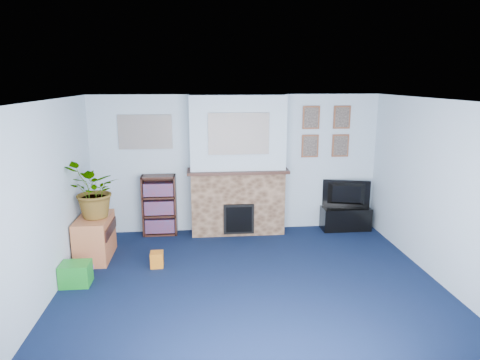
{
  "coord_description": "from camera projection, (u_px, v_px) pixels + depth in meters",
  "views": [
    {
      "loc": [
        -0.64,
        -5.09,
        2.64
      ],
      "look_at": [
        -0.07,
        0.86,
        1.24
      ],
      "focal_mm": 32.0,
      "sensor_mm": 36.0,
      "label": 1
    }
  ],
  "objects": [
    {
      "name": "toy_ball",
      "position": [
        87.0,
        268.0,
        5.92
      ],
      "size": [
        0.2,
        0.2,
        0.2
      ],
      "primitive_type": "sphere",
      "color": "purple",
      "rests_on": "ground"
    },
    {
      "name": "floor",
      "position": [
        252.0,
        286.0,
        5.6
      ],
      "size": [
        5.0,
        4.5,
        0.01
      ],
      "primitive_type": "cube",
      "color": "#0E1835",
      "rests_on": "ground"
    },
    {
      "name": "mantel_can",
      "position": [
        283.0,
        165.0,
        7.33
      ],
      "size": [
        0.06,
        0.06,
        0.11
      ],
      "primitive_type": "cylinder",
      "color": "orange",
      "rests_on": "chimney_breast"
    },
    {
      "name": "mantel_clock",
      "position": [
        237.0,
        165.0,
        7.26
      ],
      "size": [
        0.1,
        0.06,
        0.14
      ],
      "primitive_type": "cube",
      "color": "gold",
      "rests_on": "chimney_breast"
    },
    {
      "name": "bookshelf",
      "position": [
        160.0,
        206.0,
        7.4
      ],
      "size": [
        0.58,
        0.28,
        1.05
      ],
      "color": "#321912",
      "rests_on": "ground"
    },
    {
      "name": "portrait_bl",
      "position": [
        310.0,
        146.0,
        7.54
      ],
      "size": [
        0.3,
        0.03,
        0.4
      ],
      "primitive_type": "cube",
      "color": "brown",
      "rests_on": "wall_back"
    },
    {
      "name": "mantel_teddy",
      "position": [
        205.0,
        166.0,
        7.21
      ],
      "size": [
        0.13,
        0.13,
        0.13
      ],
      "primitive_type": "sphere",
      "color": "gray",
      "rests_on": "chimney_breast"
    },
    {
      "name": "wall_front",
      "position": [
        290.0,
        281.0,
        3.14
      ],
      "size": [
        5.0,
        0.04,
        2.4
      ],
      "primitive_type": "cube",
      "color": "silver",
      "rests_on": "ground"
    },
    {
      "name": "wall_back",
      "position": [
        237.0,
        164.0,
        7.5
      ],
      "size": [
        5.0,
        0.04,
        2.4
      ],
      "primitive_type": "cube",
      "color": "silver",
      "rests_on": "ground"
    },
    {
      "name": "television",
      "position": [
        346.0,
        194.0,
        7.62
      ],
      "size": [
        0.84,
        0.32,
        0.48
      ],
      "primitive_type": "imported",
      "rotation": [
        0.0,
        0.0,
        2.88
      ],
      "color": "black",
      "rests_on": "tv_stand"
    },
    {
      "name": "sideboard",
      "position": [
        95.0,
        236.0,
        6.43
      ],
      "size": [
        0.46,
        0.83,
        0.65
      ],
      "primitive_type": "cube",
      "color": "#BD673C",
      "rests_on": "ground"
    },
    {
      "name": "toy_block",
      "position": [
        157.0,
        260.0,
        6.17
      ],
      "size": [
        0.19,
        0.19,
        0.22
      ],
      "primitive_type": "cube",
      "rotation": [
        0.0,
        0.0,
        0.02
      ],
      "color": "orange",
      "rests_on": "ground"
    },
    {
      "name": "portrait_br",
      "position": [
        340.0,
        146.0,
        7.59
      ],
      "size": [
        0.3,
        0.03,
        0.4
      ],
      "primitive_type": "cube",
      "color": "brown",
      "rests_on": "wall_back"
    },
    {
      "name": "tv_stand",
      "position": [
        345.0,
        217.0,
        7.69
      ],
      "size": [
        0.86,
        0.36,
        0.41
      ],
      "primitive_type": "cube",
      "color": "black",
      "rests_on": "ground"
    },
    {
      "name": "collage_main",
      "position": [
        239.0,
        134.0,
        6.97
      ],
      "size": [
        1.0,
        0.03,
        0.68
      ],
      "primitive_type": "cube",
      "color": "gray",
      "rests_on": "chimney_breast"
    },
    {
      "name": "toy_tube",
      "position": [
        77.0,
        278.0,
        5.69
      ],
      "size": [
        0.28,
        0.13,
        0.16
      ],
      "primitive_type": "cylinder",
      "rotation": [
        0.0,
        1.43,
        0.0
      ],
      "color": "red",
      "rests_on": "ground"
    },
    {
      "name": "wall_left",
      "position": [
        44.0,
        204.0,
        5.09
      ],
      "size": [
        0.04,
        4.5,
        2.4
      ],
      "primitive_type": "cube",
      "color": "silver",
      "rests_on": "ground"
    },
    {
      "name": "wall_right",
      "position": [
        443.0,
        193.0,
        5.55
      ],
      "size": [
        0.04,
        4.5,
        2.4
      ],
      "primitive_type": "cube",
      "color": "silver",
      "rests_on": "ground"
    },
    {
      "name": "mantel_candle",
      "position": [
        253.0,
        165.0,
        7.28
      ],
      "size": [
        0.05,
        0.05,
        0.17
      ],
      "primitive_type": "cylinder",
      "color": "#B2BFC6",
      "rests_on": "chimney_breast"
    },
    {
      "name": "ceiling",
      "position": [
        253.0,
        101.0,
        5.05
      ],
      "size": [
        5.0,
        4.5,
        0.01
      ],
      "primitive_type": "cube",
      "color": "white",
      "rests_on": "wall_back"
    },
    {
      "name": "collage_left",
      "position": [
        145.0,
        132.0,
        7.21
      ],
      "size": [
        0.9,
        0.03,
        0.58
      ],
      "primitive_type": "cube",
      "color": "gray",
      "rests_on": "wall_back"
    },
    {
      "name": "portrait_tr",
      "position": [
        342.0,
        117.0,
        7.47
      ],
      "size": [
        0.3,
        0.03,
        0.4
      ],
      "primitive_type": "cube",
      "color": "brown",
      "rests_on": "wall_back"
    },
    {
      "name": "chimney_breast",
      "position": [
        238.0,
        167.0,
        7.31
      ],
      "size": [
        1.72,
        0.5,
        2.4
      ],
      "color": "brown",
      "rests_on": "ground"
    },
    {
      "name": "portrait_tl",
      "position": [
        311.0,
        118.0,
        7.42
      ],
      "size": [
        0.3,
        0.03,
        0.4
      ],
      "primitive_type": "cube",
      "color": "brown",
      "rests_on": "wall_back"
    },
    {
      "name": "green_crate",
      "position": [
        76.0,
        275.0,
        5.62
      ],
      "size": [
        0.38,
        0.3,
        0.3
      ],
      "primitive_type": "cube",
      "rotation": [
        0.0,
        0.0,
        0.0
      ],
      "color": "#198C26",
      "rests_on": "ground"
    },
    {
      "name": "potted_plant",
      "position": [
        94.0,
        191.0,
        6.22
      ],
      "size": [
        0.75,
        0.84,
        0.84
      ],
      "primitive_type": "imported",
      "rotation": [
        0.0,
        0.0,
        4.58
      ],
      "color": "#26661E",
      "rests_on": "sideboard"
    }
  ]
}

